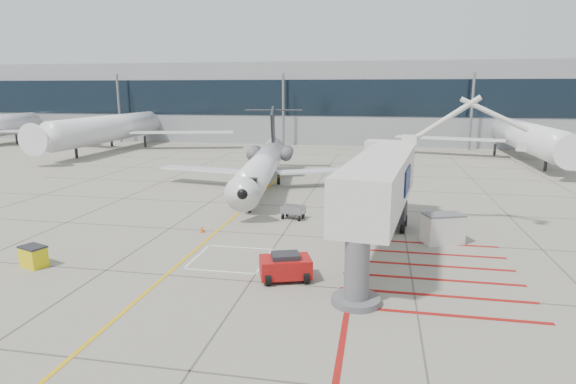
% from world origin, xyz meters
% --- Properties ---
extents(ground_plane, '(260.00, 260.00, 0.00)m').
position_xyz_m(ground_plane, '(0.00, 0.00, 0.00)').
color(ground_plane, gray).
rests_on(ground_plane, ground).
extents(regional_jet, '(25.51, 30.51, 7.32)m').
position_xyz_m(regional_jet, '(-4.54, 15.88, 3.66)').
color(regional_jet, white).
rests_on(regional_jet, ground_plane).
extents(jet_bridge, '(11.46, 20.16, 7.66)m').
position_xyz_m(jet_bridge, '(6.18, 0.95, 3.83)').
color(jet_bridge, silver).
rests_on(jet_bridge, ground_plane).
extents(pushback_tug, '(2.91, 2.32, 1.48)m').
position_xyz_m(pushback_tug, '(1.67, -3.43, 0.74)').
color(pushback_tug, '#A51010').
rests_on(pushback_tug, ground_plane).
extents(spill_bin, '(1.58, 1.32, 1.17)m').
position_xyz_m(spill_bin, '(-12.16, -4.18, 0.59)').
color(spill_bin, yellow).
rests_on(spill_bin, ground_plane).
extents(baggage_cart, '(1.88, 1.43, 1.05)m').
position_xyz_m(baggage_cart, '(-0.03, 8.13, 0.53)').
color(baggage_cart, slate).
rests_on(baggage_cart, ground_plane).
extents(ground_power_unit, '(2.72, 2.15, 1.88)m').
position_xyz_m(ground_power_unit, '(10.20, 4.27, 0.94)').
color(ground_power_unit, silver).
rests_on(ground_power_unit, ground_plane).
extents(cone_nose, '(0.31, 0.31, 0.43)m').
position_xyz_m(cone_nose, '(-5.46, 3.62, 0.22)').
color(cone_nose, '#E4450C').
rests_on(cone_nose, ground_plane).
extents(cone_side, '(0.32, 0.32, 0.45)m').
position_xyz_m(cone_side, '(3.65, 4.30, 0.22)').
color(cone_side, orange).
rests_on(cone_side, ground_plane).
extents(terminal_building, '(180.00, 28.00, 14.00)m').
position_xyz_m(terminal_building, '(10.00, 70.00, 7.00)').
color(terminal_building, gray).
rests_on(terminal_building, ground_plane).
extents(terminal_glass_band, '(180.00, 0.10, 6.00)m').
position_xyz_m(terminal_glass_band, '(10.00, 55.95, 8.00)').
color(terminal_glass_band, black).
rests_on(terminal_glass_band, ground_plane).
extents(bg_aircraft_b, '(36.57, 40.64, 12.19)m').
position_xyz_m(bg_aircraft_b, '(-35.33, 46.00, 6.10)').
color(bg_aircraft_b, silver).
rests_on(bg_aircraft_b, ground_plane).
extents(bg_aircraft_c, '(33.96, 37.73, 11.32)m').
position_xyz_m(bg_aircraft_c, '(25.37, 46.00, 5.66)').
color(bg_aircraft_c, silver).
rests_on(bg_aircraft_c, ground_plane).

